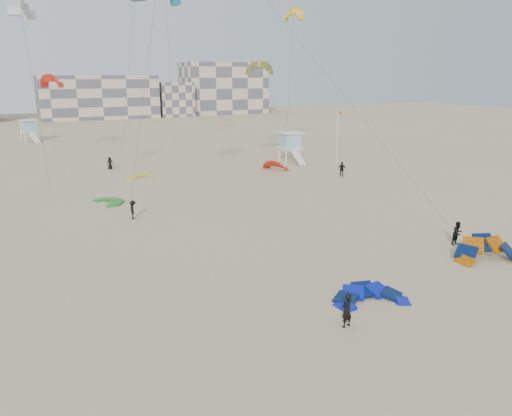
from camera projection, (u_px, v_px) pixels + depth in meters
name	position (u px, v px, depth m)	size (l,w,h in m)	color
ground	(312.00, 294.00, 27.52)	(320.00, 320.00, 0.00)	tan
kite_ground_blue	(370.00, 301.00, 26.66)	(3.92, 4.00, 1.13)	#000BD8
kite_ground_orange	(488.00, 261.00, 32.43)	(4.30, 3.61, 2.47)	#FF7501
kite_ground_green	(109.00, 203.00, 47.40)	(3.30, 3.50, 0.43)	#238A29
kite_ground_red_far	(276.00, 170.00, 64.38)	(3.53, 3.05, 2.05)	red
kite_ground_yellow	(141.00, 177.00, 59.48)	(3.44, 3.61, 0.41)	yellow
kitesurfer_main	(347.00, 310.00, 23.72)	(0.63, 0.41, 1.72)	black
kitesurfer_b	(458.00, 233.00, 35.45)	(0.82, 0.64, 1.68)	black
kitesurfer_c	(133.00, 210.00, 41.93)	(1.02, 0.58, 1.57)	black
kitesurfer_d	(342.00, 169.00, 59.74)	(1.04, 0.43, 1.77)	black
kitesurfer_e	(110.00, 163.00, 64.53)	(0.77, 0.50, 1.58)	black
kitesurfer_f	(286.00, 140.00, 88.11)	(1.55, 0.49, 1.68)	black
kite_fly_grey	(21.00, 9.00, 43.23)	(4.76, 4.75, 17.62)	silver
kite_fly_olive	(259.00, 69.00, 61.86)	(5.94, 6.17, 12.74)	brown
kite_fly_yellow	(293.00, 16.00, 71.99)	(6.00, 10.45, 20.43)	yellow
kite_fly_red	(51.00, 82.00, 73.50)	(5.34, 5.31, 11.41)	red
lifeguard_tower_near	(290.00, 147.00, 70.06)	(3.13, 5.74, 4.12)	white
lifeguard_tower_far	(29.00, 131.00, 91.38)	(3.58, 5.91, 4.02)	white
flagpole	(337.00, 136.00, 67.31)	(0.60, 0.09, 7.42)	white
condo_mid	(98.00, 97.00, 142.99)	(32.00, 16.00, 12.00)	beige
condo_east	(224.00, 88.00, 161.33)	(26.00, 14.00, 16.00)	beige
condo_fill_right	(174.00, 99.00, 150.93)	(10.00, 10.00, 10.00)	beige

